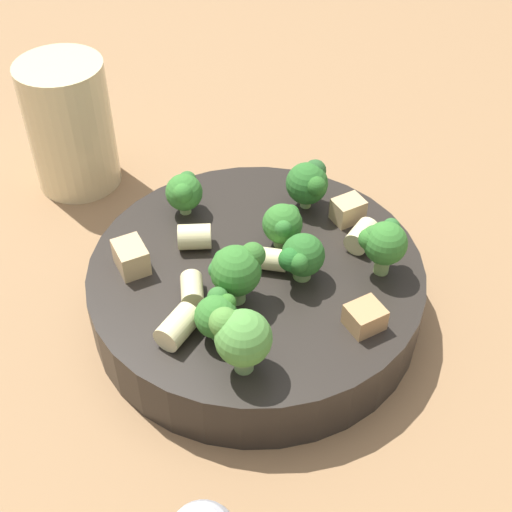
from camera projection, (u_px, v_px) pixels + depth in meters
ground_plane at (256, 310)px, 0.49m from camera, size 2.00×2.00×0.00m
pasta_bowl at (256, 286)px, 0.48m from camera, size 0.22×0.22×0.04m
broccoli_floret_0 at (184, 192)px, 0.49m from camera, size 0.03×0.03×0.03m
broccoli_floret_1 at (308, 182)px, 0.50m from camera, size 0.03×0.03×0.04m
broccoli_floret_2 at (383, 242)px, 0.45m from camera, size 0.03×0.03×0.04m
broccoli_floret_3 at (236, 270)px, 0.43m from camera, size 0.03×0.04×0.04m
broccoli_floret_4 at (302, 256)px, 0.45m from camera, size 0.03×0.03×0.03m
broccoli_floret_5 at (240, 336)px, 0.39m from camera, size 0.04×0.03×0.04m
broccoli_floret_6 at (282, 224)px, 0.47m from camera, size 0.03×0.03×0.03m
broccoli_floret_7 at (217, 314)px, 0.41m from camera, size 0.03×0.03×0.03m
rigatoni_0 at (270, 259)px, 0.46m from camera, size 0.03×0.02×0.01m
rigatoni_1 at (195, 237)px, 0.47m from camera, size 0.03×0.03×0.02m
rigatoni_2 at (192, 289)px, 0.44m from camera, size 0.03×0.03×0.01m
rigatoni_3 at (362, 236)px, 0.48m from camera, size 0.02×0.02×0.02m
rigatoni_4 at (172, 323)px, 0.42m from camera, size 0.02×0.03×0.02m
chicken_chunk_0 at (131, 257)px, 0.46m from camera, size 0.03×0.03×0.02m
chicken_chunk_1 at (348, 210)px, 0.50m from camera, size 0.02×0.03×0.02m
chicken_chunk_2 at (362, 321)px, 0.42m from camera, size 0.03×0.03×0.01m
drinking_glass at (72, 134)px, 0.57m from camera, size 0.07×0.07×0.11m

